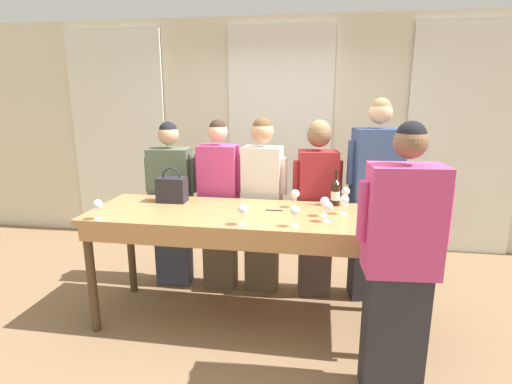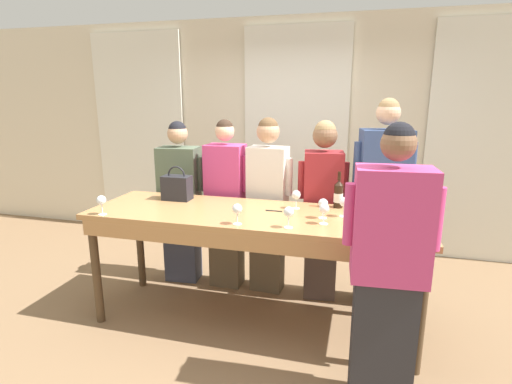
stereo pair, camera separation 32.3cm
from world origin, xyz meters
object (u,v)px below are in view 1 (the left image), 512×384
wine_glass_center_mid (420,210)px  guest_olive_jacket (172,204)px  wine_glass_front_mid (415,214)px  wine_bottle (336,192)px  guest_striped_shirt (317,206)px  wine_glass_near_host (346,192)px  wine_glass_center_left (325,202)px  wine_glass_back_right (243,210)px  wine_glass_front_left (344,200)px  wine_glass_front_right (295,211)px  guest_navy_coat (374,201)px  tasting_bar (254,225)px  wine_glass_back_mid (328,207)px  wine_glass_center_right (393,207)px  guest_pink_top (219,205)px  wine_glass_back_left (295,194)px  host_pouring (399,265)px  guest_cream_sweater (262,202)px  handbag (172,189)px  wine_glass_by_bottle (98,205)px

wine_glass_center_mid → guest_olive_jacket: guest_olive_jacket is taller
wine_glass_center_mid → wine_glass_front_mid: bearing=-119.6°
wine_bottle → guest_striped_shirt: 0.38m
wine_glass_near_host → guest_olive_jacket: (-1.66, 0.24, -0.25)m
wine_glass_center_left → wine_glass_back_right: same height
wine_glass_front_left → wine_glass_front_right: same height
wine_glass_center_left → guest_striped_shirt: guest_striped_shirt is taller
guest_navy_coat → wine_glass_front_left: bearing=-119.6°
tasting_bar → wine_glass_front_right: size_ratio=17.27×
guest_olive_jacket → guest_navy_coat: bearing=-0.0°
wine_glass_back_mid → wine_glass_center_right: bearing=10.3°
wine_glass_front_right → guest_striped_shirt: (0.15, 0.90, -0.21)m
wine_glass_front_left → wine_glass_near_host: same height
wine_glass_front_right → guest_pink_top: bearing=131.1°
wine_glass_center_right → tasting_bar: bearing=178.3°
tasting_bar → wine_glass_back_mid: 0.62m
wine_glass_center_left → wine_glass_back_left: bearing=138.7°
wine_glass_front_right → wine_glass_center_right: size_ratio=1.00×
tasting_bar → wine_glass_back_left: wine_glass_back_left is taller
wine_glass_center_left → guest_navy_coat: bearing=53.5°
wine_glass_back_mid → wine_glass_back_right: (-0.61, -0.17, 0.00)m
wine_glass_back_right → host_pouring: (1.04, -0.36, -0.20)m
wine_glass_center_right → wine_glass_back_right: size_ratio=1.00×
wine_glass_front_left → wine_glass_back_right: size_ratio=1.00×
wine_glass_center_right → wine_glass_back_mid: size_ratio=1.00×
guest_striped_shirt → wine_glass_center_right: bearing=-49.9°
guest_cream_sweater → wine_bottle: bearing=-22.6°
wine_bottle → wine_glass_near_host: size_ratio=1.97×
wine_glass_front_left → guest_pink_top: (-1.15, 0.53, -0.23)m
wine_glass_center_left → wine_glass_back_mid: size_ratio=1.00×
wine_glass_back_left → wine_glass_back_mid: size_ratio=1.00×
guest_pink_top → wine_bottle: bearing=-14.4°
wine_glass_back_left → host_pouring: size_ratio=0.09×
wine_glass_center_mid → guest_navy_coat: guest_navy_coat is taller
wine_glass_center_mid → wine_glass_center_left: bearing=171.7°
guest_navy_coat → wine_glass_back_right: bearing=-138.5°
wine_glass_back_left → tasting_bar: bearing=-143.4°
wine_glass_front_mid → host_pouring: (-0.17, -0.45, -0.20)m
wine_glass_front_left → guest_olive_jacket: (-1.64, 0.53, -0.25)m
wine_bottle → wine_glass_back_mid: wine_bottle is taller
wine_bottle → wine_glass_back_mid: 0.48m
handbag → wine_glass_near_host: size_ratio=1.97×
wine_glass_back_right → guest_olive_jacket: guest_olive_jacket is taller
wine_glass_front_left → wine_glass_by_bottle: same height
wine_glass_front_right → wine_glass_back_mid: 0.28m
wine_glass_back_left → wine_glass_near_host: bearing=20.8°
wine_glass_center_mid → host_pouring: host_pouring is taller
wine_glass_front_left → guest_pink_top: bearing=155.3°
wine_glass_center_left → wine_glass_back_right: 0.66m
wine_glass_center_mid → wine_glass_front_right: bearing=-168.1°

